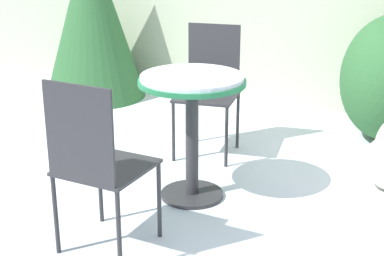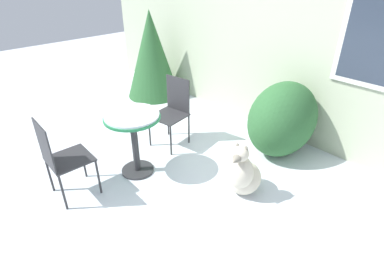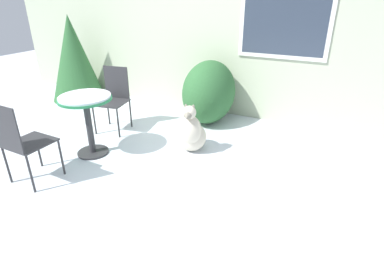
{
  "view_description": "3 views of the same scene",
  "coord_description": "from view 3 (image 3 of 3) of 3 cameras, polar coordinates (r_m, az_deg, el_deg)",
  "views": [
    {
      "loc": [
        1.1,
        -3.05,
        1.66
      ],
      "look_at": [
        -0.38,
        0.02,
        0.46
      ],
      "focal_mm": 55.0,
      "sensor_mm": 36.0,
      "label": 1
    },
    {
      "loc": [
        2.32,
        -1.55,
        2.31
      ],
      "look_at": [
        0.0,
        0.6,
        0.55
      ],
      "focal_mm": 28.0,
      "sensor_mm": 36.0,
      "label": 2
    },
    {
      "loc": [
        2.34,
        -2.55,
        1.94
      ],
      "look_at": [
        0.75,
        0.69,
        0.31
      ],
      "focal_mm": 28.0,
      "sensor_mm": 36.0,
      "label": 3
    }
  ],
  "objects": [
    {
      "name": "patio_chair_far_side",
      "position": [
        3.64,
        -29.68,
        -2.03
      ],
      "size": [
        0.44,
        0.44,
        0.95
      ],
      "rotation": [
        0.0,
        0.0,
        3.12
      ],
      "color": "#2D2D30",
      "rests_on": "ground_plane"
    },
    {
      "name": "dog",
      "position": [
        3.94,
        -0.15,
        -1.02
      ],
      "size": [
        0.47,
        0.62,
        0.7
      ],
      "rotation": [
        0.0,
        0.0,
        0.24
      ],
      "color": "beige",
      "rests_on": "ground_plane"
    },
    {
      "name": "patio_chair_near_table",
      "position": [
        4.68,
        -14.7,
        5.84
      ],
      "size": [
        0.5,
        0.5,
        0.95
      ],
      "rotation": [
        0.0,
        0.0,
        0.17
      ],
      "color": "#2D2D30",
      "rests_on": "ground_plane"
    },
    {
      "name": "evergreen_bush",
      "position": [
        6.32,
        -21.57,
        12.23
      ],
      "size": [
        0.99,
        0.99,
        1.6
      ],
      "color": "#2D6033",
      "rests_on": "ground_plane"
    },
    {
      "name": "shrub_left",
      "position": [
        4.81,
        3.28,
        6.83
      ],
      "size": [
        0.8,
        1.08,
        1.0
      ],
      "color": "#2D6033",
      "rests_on": "ground_plane"
    },
    {
      "name": "patio_table",
      "position": [
        3.96,
        -19.43,
        3.33
      ],
      "size": [
        0.65,
        0.65,
        0.8
      ],
      "color": "#2D2D30",
      "rests_on": "ground_plane"
    },
    {
      "name": "ground_plane",
      "position": [
        3.96,
        -14.44,
        -5.89
      ],
      "size": [
        16.0,
        16.0,
        0.0
      ],
      "primitive_type": "plane",
      "color": "silver"
    },
    {
      "name": "house_wall",
      "position": [
        5.27,
        0.62,
        19.32
      ],
      "size": [
        8.0,
        0.1,
        2.95
      ],
      "color": "#B2BC9E",
      "rests_on": "ground_plane"
    }
  ]
}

